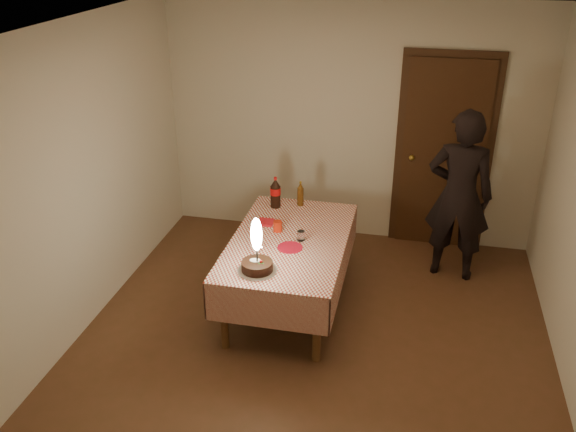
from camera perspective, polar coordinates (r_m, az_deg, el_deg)
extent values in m
cube|color=brown|center=(5.23, 1.98, -12.68)|extent=(4.00, 4.50, 0.01)
cube|color=beige|center=(6.61, 5.82, 8.56)|extent=(4.00, 0.04, 2.60)
cube|color=beige|center=(5.23, -19.86, 2.30)|extent=(0.04, 4.50, 2.60)
cube|color=silver|center=(4.14, 2.55, 16.68)|extent=(4.00, 4.50, 0.04)
cube|color=#472814|center=(6.64, 14.30, 5.44)|extent=(0.85, 0.05, 2.05)
sphere|color=#B28C33|center=(6.59, 11.51, 5.36)|extent=(0.06, 0.06, 0.06)
cube|color=brown|center=(5.46, 0.11, -2.49)|extent=(0.90, 1.60, 0.04)
cylinder|color=brown|center=(5.13, -6.01, -9.24)|extent=(0.07, 0.07, 0.64)
cylinder|color=brown|center=(4.97, 2.71, -10.41)|extent=(0.07, 0.07, 0.64)
cylinder|color=brown|center=(6.34, -1.90, -1.71)|extent=(0.07, 0.07, 0.64)
cylinder|color=brown|center=(6.21, 5.10, -2.43)|extent=(0.07, 0.07, 0.64)
cube|color=white|center=(5.45, 0.11, -2.25)|extent=(1.02, 1.72, 0.01)
cube|color=white|center=(4.83, -2.09, -8.78)|extent=(1.02, 0.01, 0.34)
cube|color=white|center=(6.28, 1.79, -0.05)|extent=(1.02, 0.01, 0.34)
cube|color=white|center=(5.65, -4.89, -3.29)|extent=(0.01, 1.72, 0.34)
cube|color=white|center=(5.46, 5.30, -4.41)|extent=(0.01, 1.72, 0.34)
cylinder|color=white|center=(4.98, -2.89, -5.09)|extent=(0.32, 0.32, 0.01)
cylinder|color=black|center=(4.96, -2.90, -4.68)|extent=(0.25, 0.25, 0.08)
cylinder|color=white|center=(4.96, -3.09, -4.16)|extent=(0.07, 0.07, 0.00)
sphere|color=red|center=(4.92, -2.55, -4.28)|extent=(0.02, 0.02, 0.02)
cube|color=#19721E|center=(4.91, -2.41, -4.46)|extent=(0.02, 0.01, 0.00)
cube|color=#19721E|center=(4.91, -2.70, -4.45)|extent=(0.01, 0.02, 0.00)
cylinder|color=#262628|center=(4.91, -2.93, -3.69)|extent=(0.01, 0.01, 0.12)
ellipsoid|color=#FFF2BF|center=(4.82, -2.98, -1.73)|extent=(0.09, 0.09, 0.29)
sphere|color=white|center=(4.87, -2.95, -2.87)|extent=(0.04, 0.04, 0.04)
cylinder|color=red|center=(5.31, 0.19, -2.96)|extent=(0.22, 0.22, 0.01)
cylinder|color=red|center=(5.57, -0.97, -0.96)|extent=(0.08, 0.08, 0.10)
cylinder|color=white|center=(5.41, 1.22, -1.86)|extent=(0.07, 0.07, 0.09)
cube|color=red|center=(5.73, -2.11, -0.59)|extent=(0.15, 0.15, 0.02)
cylinder|color=black|center=(6.01, -1.18, 1.82)|extent=(0.10, 0.10, 0.22)
cylinder|color=red|center=(5.99, -1.18, 2.35)|extent=(0.10, 0.10, 0.07)
cone|color=black|center=(5.95, -1.19, 3.14)|extent=(0.10, 0.10, 0.08)
cylinder|color=red|center=(5.94, -1.19, 3.54)|extent=(0.03, 0.03, 0.03)
cylinder|color=#51300D|center=(6.06, 1.17, 1.81)|extent=(0.06, 0.06, 0.18)
cone|color=#51300D|center=(6.01, 1.18, 2.86)|extent=(0.06, 0.06, 0.06)
cylinder|color=olive|center=(6.00, 1.18, 3.16)|extent=(0.02, 0.02, 0.02)
imported|color=black|center=(6.11, 15.72, 1.82)|extent=(0.68, 0.49, 1.73)
cube|color=black|center=(6.02, 16.53, 7.63)|extent=(0.14, 0.11, 0.10)
cylinder|color=black|center=(6.09, 16.59, 7.85)|extent=(0.09, 0.09, 0.08)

